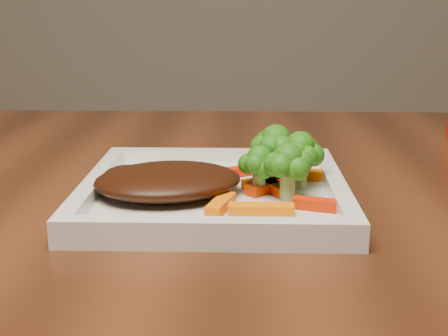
{
  "coord_description": "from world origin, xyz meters",
  "views": [
    {
      "loc": [
        -0.42,
        -0.86,
        0.96
      ],
      "look_at": [
        -0.44,
        -0.23,
        0.79
      ],
      "focal_mm": 50.0,
      "sensor_mm": 36.0,
      "label": 1
    }
  ],
  "objects": [
    {
      "name": "broccoli_3",
      "position": [
        -0.4,
        -0.24,
        0.79
      ],
      "size": [
        0.06,
        0.06,
        0.06
      ],
      "primitive_type": null,
      "rotation": [
        0.0,
        0.0,
        0.32
      ],
      "color": "#1D6F12",
      "rests_on": "plate"
    },
    {
      "name": "broccoli_2",
      "position": [
        -0.37,
        -0.26,
        0.79
      ],
      "size": [
        0.06,
        0.06,
        0.06
      ],
      "primitive_type": null,
      "rotation": [
        0.0,
        0.0,
        -0.22
      ],
      "color": "#2B6510",
      "rests_on": "plate"
    },
    {
      "name": "carrot_0",
      "position": [
        -0.4,
        -0.31,
        0.77
      ],
      "size": [
        0.06,
        0.02,
        0.01
      ],
      "primitive_type": "cube",
      "rotation": [
        0.0,
        0.0,
        -0.02
      ],
      "color": "orange",
      "rests_on": "plate"
    },
    {
      "name": "plate",
      "position": [
        -0.45,
        -0.23,
        0.76
      ],
      "size": [
        0.27,
        0.27,
        0.01
      ],
      "primitive_type": "cube",
      "color": "white",
      "rests_on": "dining_table"
    },
    {
      "name": "carrot_4",
      "position": [
        -0.42,
        -0.18,
        0.77
      ],
      "size": [
        0.05,
        0.04,
        0.01
      ],
      "primitive_type": "cube",
      "rotation": [
        0.0,
        0.0,
        0.57
      ],
      "color": "#FF1904",
      "rests_on": "plate"
    },
    {
      "name": "carrot_1",
      "position": [
        -0.34,
        -0.29,
        0.77
      ],
      "size": [
        0.06,
        0.03,
        0.01
      ],
      "primitive_type": "cube",
      "rotation": [
        0.0,
        0.0,
        -0.29
      ],
      "color": "red",
      "rests_on": "plate"
    },
    {
      "name": "steak",
      "position": [
        -0.5,
        -0.25,
        0.78
      ],
      "size": [
        0.18,
        0.15,
        0.03
      ],
      "primitive_type": "ellipsoid",
      "rotation": [
        0.0,
        0.0,
        0.25
      ],
      "color": "#381508",
      "rests_on": "plate"
    },
    {
      "name": "broccoli_1",
      "position": [
        -0.36,
        -0.22,
        0.79
      ],
      "size": [
        0.07,
        0.07,
        0.06
      ],
      "primitive_type": null,
      "rotation": [
        0.0,
        0.0,
        0.41
      ],
      "color": "#126911",
      "rests_on": "plate"
    },
    {
      "name": "carrot_5",
      "position": [
        -0.38,
        -0.24,
        0.77
      ],
      "size": [
        0.04,
        0.05,
        0.01
      ],
      "primitive_type": "cube",
      "rotation": [
        0.0,
        0.0,
        -1.09
      ],
      "color": "red",
      "rests_on": "plate"
    },
    {
      "name": "carrot_6",
      "position": [
        -0.39,
        -0.23,
        0.77
      ],
      "size": [
        0.06,
        0.06,
        0.01
      ],
      "primitive_type": "cube",
      "rotation": [
        0.0,
        0.0,
        0.8
      ],
      "color": "red",
      "rests_on": "plate"
    },
    {
      "name": "carrot_2",
      "position": [
        -0.44,
        -0.29,
        0.77
      ],
      "size": [
        0.03,
        0.06,
        0.01
      ],
      "primitive_type": "cube",
      "rotation": [
        0.0,
        0.0,
        1.29
      ],
      "color": "#FF6F04",
      "rests_on": "plate"
    },
    {
      "name": "carrot_3",
      "position": [
        -0.35,
        -0.19,
        0.77
      ],
      "size": [
        0.06,
        0.02,
        0.01
      ],
      "primitive_type": "cube",
      "rotation": [
        0.0,
        0.0,
        -0.01
      ],
      "color": "#FF6304",
      "rests_on": "plate"
    },
    {
      "name": "broccoli_0",
      "position": [
        -0.38,
        -0.2,
        0.8
      ],
      "size": [
        0.06,
        0.06,
        0.07
      ],
      "primitive_type": null,
      "rotation": [
        0.0,
        0.0,
        -0.01
      ],
      "color": "#3D7413",
      "rests_on": "plate"
    },
    {
      "name": "carrot_7",
      "position": [
        -0.39,
        -0.22,
        0.77
      ],
      "size": [
        0.06,
        0.04,
        0.01
      ],
      "primitive_type": "cube",
      "rotation": [
        0.0,
        0.0,
        0.44
      ],
      "color": "#FF5A04",
      "rests_on": "plate"
    }
  ]
}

